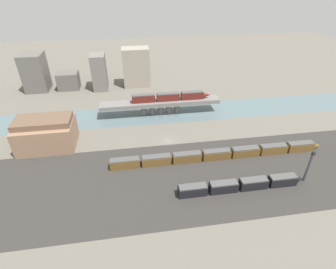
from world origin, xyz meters
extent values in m
plane|color=#666056|center=(0.00, 0.00, 0.00)|extent=(400.00, 400.00, 0.00)
cube|color=#33302D|center=(0.00, -24.00, 0.00)|extent=(280.00, 42.00, 0.01)
cube|color=slate|center=(0.00, 25.11, 0.00)|extent=(320.00, 20.83, 0.01)
cube|color=slate|center=(0.00, 25.11, 6.10)|extent=(59.05, 7.08, 1.99)
cylinder|color=slate|center=(-8.33, 25.11, 2.55)|extent=(2.76, 2.76, 5.10)
cylinder|color=slate|center=(-4.17, 25.11, 2.55)|extent=(2.76, 2.76, 5.10)
cylinder|color=slate|center=(0.00, 25.11, 2.55)|extent=(2.76, 2.76, 5.10)
cylinder|color=slate|center=(4.17, 25.11, 2.55)|extent=(2.76, 2.76, 5.10)
cylinder|color=slate|center=(8.33, 25.11, 2.55)|extent=(2.76, 2.76, 5.10)
cube|color=#5B1E19|center=(-8.23, 25.11, 8.83)|extent=(11.17, 2.92, 3.47)
cube|color=#4C4C4C|center=(-8.23, 25.11, 10.77)|extent=(10.72, 2.69, 0.40)
cube|color=#5B1E19|center=(3.84, 25.11, 8.83)|extent=(11.17, 2.92, 3.47)
cube|color=#4C4C4C|center=(3.84, 25.11, 10.77)|extent=(10.72, 2.69, 0.40)
cube|color=#5B1E19|center=(15.91, 25.11, 8.83)|extent=(11.17, 2.92, 3.47)
cube|color=#4C4C4C|center=(15.91, 25.11, 10.77)|extent=(10.72, 2.69, 0.40)
cone|color=#5B1E19|center=(23.45, 25.11, 8.66)|extent=(3.91, 2.63, 2.63)
cube|color=black|center=(2.93, -32.26, 1.65)|extent=(9.33, 3.12, 3.30)
cube|color=#4C4C4C|center=(2.93, -32.26, 3.50)|extent=(8.95, 2.87, 0.40)
cube|color=black|center=(13.28, -32.26, 1.65)|extent=(9.33, 3.12, 3.30)
cube|color=#4C4C4C|center=(13.28, -32.26, 3.50)|extent=(8.95, 2.87, 0.40)
cube|color=black|center=(23.62, -32.26, 1.65)|extent=(9.33, 3.12, 3.30)
cube|color=#4C4C4C|center=(23.62, -32.26, 3.50)|extent=(8.95, 2.87, 0.40)
cube|color=black|center=(33.96, -32.26, 1.65)|extent=(9.33, 3.12, 3.30)
cube|color=#4C4C4C|center=(33.96, -32.26, 3.50)|extent=(8.95, 2.87, 0.40)
cone|color=black|center=(40.26, -32.26, 1.49)|extent=(3.26, 2.81, 2.81)
cube|color=brown|center=(-18.40, -14.93, 1.69)|extent=(10.80, 3.11, 3.38)
cube|color=#4C4C4C|center=(-18.40, -14.93, 3.58)|extent=(10.37, 2.86, 0.40)
cube|color=brown|center=(-6.79, -14.93, 1.69)|extent=(10.80, 3.11, 3.38)
cube|color=#4C4C4C|center=(-6.79, -14.93, 3.58)|extent=(10.37, 2.86, 0.40)
cube|color=brown|center=(4.82, -14.93, 1.69)|extent=(10.80, 3.11, 3.38)
cube|color=#4C4C4C|center=(4.82, -14.93, 3.58)|extent=(10.37, 2.86, 0.40)
cube|color=brown|center=(16.43, -14.93, 1.69)|extent=(10.80, 3.11, 3.38)
cube|color=#4C4C4C|center=(16.43, -14.93, 3.58)|extent=(10.37, 2.86, 0.40)
cube|color=brown|center=(28.04, -14.93, 1.69)|extent=(10.80, 3.11, 3.38)
cube|color=#4C4C4C|center=(28.04, -14.93, 3.58)|extent=(10.37, 2.86, 0.40)
cube|color=brown|center=(39.66, -14.93, 1.69)|extent=(10.80, 3.11, 3.38)
cube|color=#4C4C4C|center=(39.66, -14.93, 3.58)|extent=(10.37, 2.86, 0.40)
cube|color=brown|center=(51.27, -14.93, 1.69)|extent=(10.80, 3.11, 3.38)
cube|color=#4C4C4C|center=(51.27, -14.93, 3.58)|extent=(10.37, 2.86, 0.40)
cone|color=brown|center=(58.56, -14.93, 1.52)|extent=(3.78, 2.80, 2.80)
cube|color=#937056|center=(-49.28, 4.11, 5.22)|extent=(22.01, 15.82, 10.45)
cube|color=brown|center=(-49.28, 4.11, 11.59)|extent=(21.57, 11.07, 2.29)
cylinder|color=#4C4C51|center=(42.75, -31.60, 5.47)|extent=(0.95, 0.95, 10.94)
cube|color=black|center=(42.75, -31.60, 11.54)|extent=(1.00, 0.70, 1.20)
cube|color=#605B56|center=(-68.68, 67.55, 10.76)|extent=(12.60, 13.92, 21.51)
cube|color=#605B56|center=(-50.69, 66.50, 5.00)|extent=(12.29, 9.80, 9.99)
cube|color=slate|center=(-31.52, 63.32, 10.34)|extent=(8.26, 11.90, 20.69)
cube|color=gray|center=(-9.51, 65.32, 11.55)|extent=(15.94, 10.11, 23.10)
camera|label=1|loc=(-14.31, -91.84, 62.10)|focal=28.00mm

